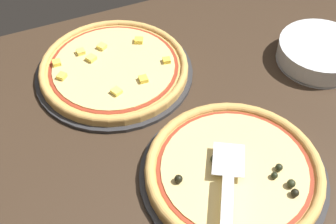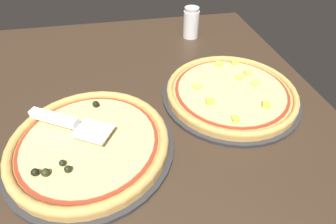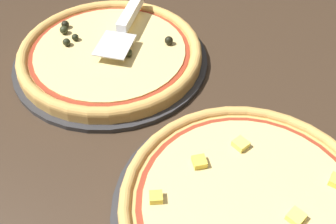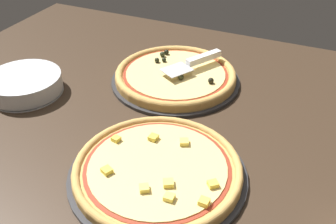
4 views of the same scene
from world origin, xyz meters
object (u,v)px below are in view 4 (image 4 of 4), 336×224
object	(u,v)px
plate_stack	(25,84)
pizza_front	(176,75)
serving_spatula	(199,60)
pizza_back	(158,168)

from	to	relation	value
plate_stack	pizza_front	bearing A→B (deg)	-147.93
pizza_front	serving_spatula	size ratio (longest dim) A/B	1.83
pizza_front	plate_stack	size ratio (longest dim) A/B	1.71
pizza_back	plate_stack	size ratio (longest dim) A/B	1.73
pizza_back	pizza_front	bearing A→B (deg)	-72.31
pizza_back	plate_stack	distance (cm)	53.59
serving_spatula	plate_stack	world-z (taller)	serving_spatula
pizza_back	serving_spatula	size ratio (longest dim) A/B	1.85
pizza_back	serving_spatula	world-z (taller)	serving_spatula
serving_spatula	plate_stack	xyz separation A→B (cm)	(43.51, 30.06, -3.00)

